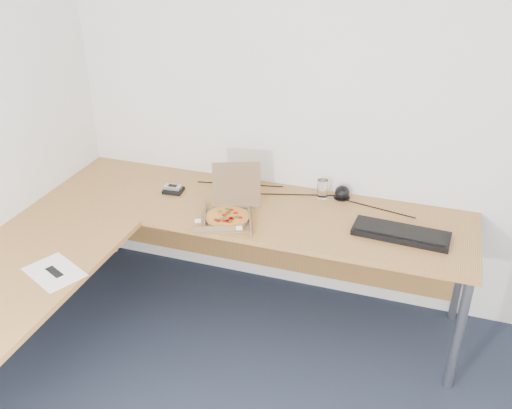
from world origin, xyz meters
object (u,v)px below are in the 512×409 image
(keyboard, at_px, (401,234))
(wallet, at_px, (173,190))
(pizza_box, at_px, (228,214))
(desk, at_px, (172,239))
(drinking_glass, at_px, (322,189))

(keyboard, distance_m, wallet, 1.37)
(keyboard, relative_size, wallet, 4.37)
(pizza_box, distance_m, wallet, 0.49)
(desk, relative_size, wallet, 21.65)
(pizza_box, bearing_deg, drinking_glass, 22.68)
(drinking_glass, relative_size, keyboard, 0.22)
(desk, distance_m, keyboard, 1.22)
(pizza_box, bearing_deg, wallet, 133.16)
(pizza_box, height_order, wallet, pizza_box)
(drinking_glass, bearing_deg, desk, -134.56)
(pizza_box, xyz_separation_m, drinking_glass, (0.44, 0.43, 0.02))
(pizza_box, relative_size, drinking_glass, 2.81)
(desk, height_order, drinking_glass, drinking_glass)
(desk, distance_m, pizza_box, 0.35)
(pizza_box, height_order, drinking_glass, pizza_box)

